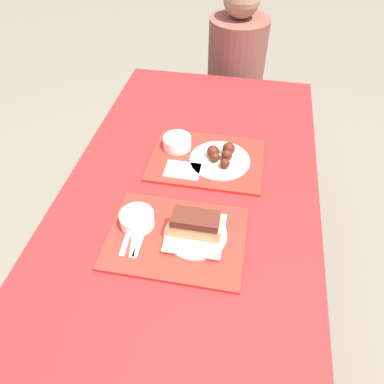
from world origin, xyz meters
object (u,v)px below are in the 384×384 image
object	(u,v)px
bowl_coleslaw_near	(137,219)
bowl_coleslaw_far	(177,142)
tray_far	(207,160)
tray_near	(176,238)
brisket_sandwich_plate	(195,228)
person_seated_across	(237,58)
wings_plate_far	(221,157)

from	to	relation	value
bowl_coleslaw_near	bowl_coleslaw_far	world-z (taller)	same
tray_far	bowl_coleslaw_near	xyz separation A→B (m)	(-0.18, -0.38, 0.03)
tray_near	brisket_sandwich_plate	size ratio (longest dim) A/B	2.16
tray_far	person_seated_across	distance (m)	0.93
bowl_coleslaw_near	wings_plate_far	world-z (taller)	wings_plate_far
bowl_coleslaw_near	bowl_coleslaw_far	xyz separation A→B (m)	(0.04, 0.43, 0.00)
tray_near	person_seated_across	world-z (taller)	person_seated_across
tray_near	bowl_coleslaw_near	distance (m)	0.14
tray_far	bowl_coleslaw_near	size ratio (longest dim) A/B	3.90
tray_far	wings_plate_far	xyz separation A→B (m)	(0.06, -0.00, 0.02)
wings_plate_far	bowl_coleslaw_far	bearing A→B (deg)	164.45
bowl_coleslaw_near	brisket_sandwich_plate	bearing A→B (deg)	-3.20
tray_far	bowl_coleslaw_far	world-z (taller)	bowl_coleslaw_far
bowl_coleslaw_far	wings_plate_far	xyz separation A→B (m)	(0.19, -0.05, -0.01)
tray_near	brisket_sandwich_plate	xyz separation A→B (m)	(0.06, 0.02, 0.04)
brisket_sandwich_plate	wings_plate_far	world-z (taller)	brisket_sandwich_plate
brisket_sandwich_plate	person_seated_across	distance (m)	1.32
bowl_coleslaw_near	person_seated_across	distance (m)	1.32
tray_far	bowl_coleslaw_far	size ratio (longest dim) A/B	3.90
tray_far	brisket_sandwich_plate	size ratio (longest dim) A/B	2.16
brisket_sandwich_plate	wings_plate_far	xyz separation A→B (m)	(0.03, 0.39, -0.02)
brisket_sandwich_plate	tray_far	bearing A→B (deg)	93.41
bowl_coleslaw_near	wings_plate_far	bearing A→B (deg)	58.68
brisket_sandwich_plate	wings_plate_far	bearing A→B (deg)	85.29
brisket_sandwich_plate	person_seated_across	xyz separation A→B (m)	(0.01, 1.32, -0.04)
bowl_coleslaw_far	wings_plate_far	world-z (taller)	wings_plate_far
wings_plate_far	tray_far	bearing A→B (deg)	179.83
tray_near	tray_far	xyz separation A→B (m)	(0.04, 0.41, 0.00)
bowl_coleslaw_far	tray_far	bearing A→B (deg)	-21.50
tray_far	bowl_coleslaw_near	world-z (taller)	bowl_coleslaw_near
tray_near	bowl_coleslaw_far	xyz separation A→B (m)	(-0.09, 0.46, 0.03)
bowl_coleslaw_near	brisket_sandwich_plate	distance (m)	0.20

